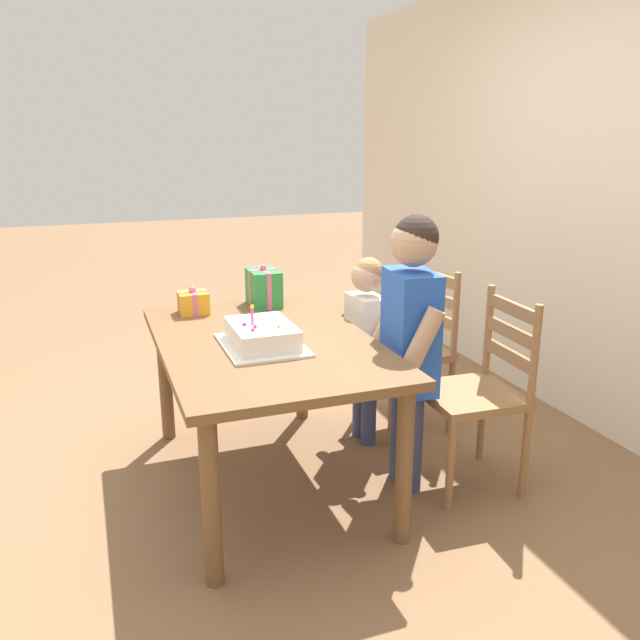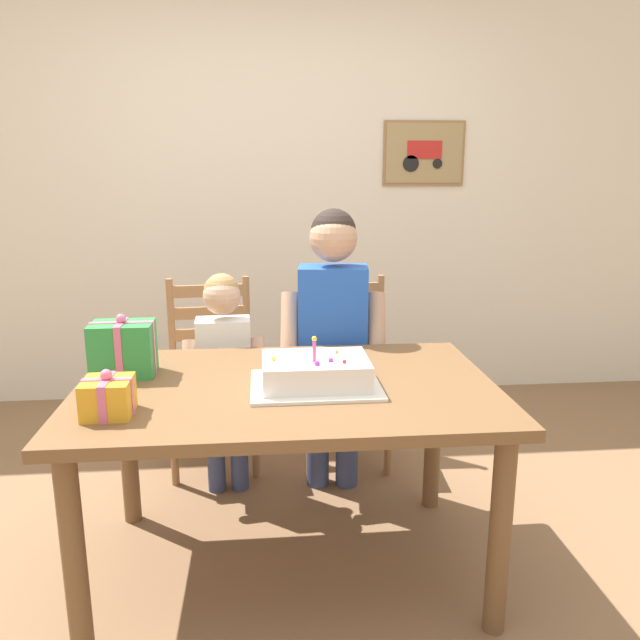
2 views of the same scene
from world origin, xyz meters
The scene contains 10 objects.
ground_plane centered at (0.00, 0.00, 0.00)m, with size 20.00×20.00×0.00m, color #846042.
back_wall centered at (0.00, 1.93, 1.30)m, with size 6.40×0.11×2.60m.
dining_table centered at (0.00, 0.00, 0.63)m, with size 1.45×0.94×0.72m.
birthday_cake centered at (0.10, -0.04, 0.77)m, with size 0.44×0.34×0.19m.
gift_box_red_large centered at (-0.58, 0.16, 0.82)m, with size 0.23×0.16×0.23m.
gift_box_beside_cake centered at (-0.55, -0.23, 0.78)m, with size 0.15×0.15×0.15m.
chair_left centered at (-0.34, 0.93, 0.47)m, with size 0.46×0.46×0.92m.
chair_right centered at (0.33, 0.93, 0.47)m, with size 0.44×0.44×0.92m.
child_older centered at (0.23, 0.61, 0.78)m, with size 0.48×0.29×1.29m.
child_younger centered at (-0.25, 0.61, 0.62)m, with size 0.37×0.21×1.01m.
Camera 1 is at (2.72, -0.73, 1.63)m, focal length 36.44 mm.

